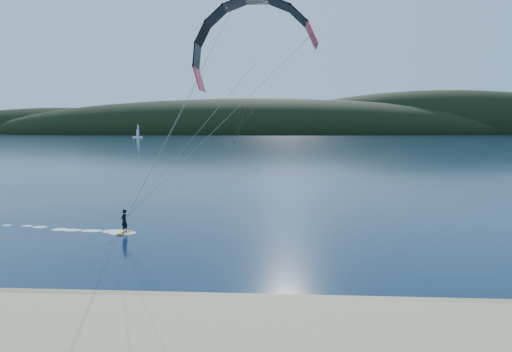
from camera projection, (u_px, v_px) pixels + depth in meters
The scene contains 5 objects.
wet_sand at pixel (165, 303), 19.97m from camera, with size 220.00×2.50×0.10m.
headland at pixel (283, 134), 755.57m from camera, with size 1200.00×310.00×140.00m.
kitesurfer_near at pixel (249, 69), 28.37m from camera, with size 24.65×6.68×15.58m.
kitesurfer_far at pixel (245, 113), 216.08m from camera, with size 9.54×7.13×16.92m.
sailboat at pixel (138, 137), 420.33m from camera, with size 9.28×5.83×12.97m.
Camera 1 is at (5.12, -14.55, 7.47)m, focal length 32.68 mm.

